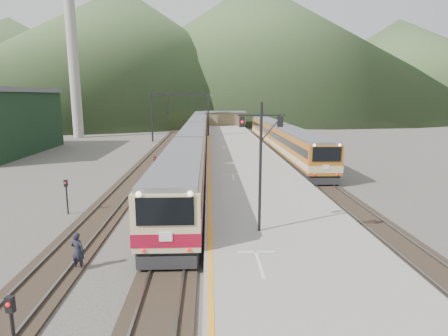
{
  "coord_description": "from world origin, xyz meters",
  "views": [
    {
      "loc": [
        1.82,
        -7.67,
        7.52
      ],
      "look_at": [
        3.01,
        20.9,
        2.0
      ],
      "focal_mm": 30.0,
      "sensor_mm": 36.0,
      "label": 1
    }
  ],
  "objects_px": {
    "second_train": "(281,138)",
    "signal_mast": "(261,154)",
    "worker": "(78,251)",
    "main_train": "(198,128)"
  },
  "relations": [
    {
      "from": "second_train",
      "to": "signal_mast",
      "type": "relative_size",
      "value": 6.33
    },
    {
      "from": "second_train",
      "to": "worker",
      "type": "bearing_deg",
      "value": -114.37
    },
    {
      "from": "signal_mast",
      "to": "worker",
      "type": "bearing_deg",
      "value": -167.37
    },
    {
      "from": "signal_mast",
      "to": "worker",
      "type": "xyz_separation_m",
      "value": [
        -8.21,
        -1.84,
        -3.98
      ]
    },
    {
      "from": "signal_mast",
      "to": "main_train",
      "type": "bearing_deg",
      "value": 95.12
    },
    {
      "from": "main_train",
      "to": "second_train",
      "type": "relative_size",
      "value": 2.55
    },
    {
      "from": "worker",
      "to": "second_train",
      "type": "bearing_deg",
      "value": -98.16
    },
    {
      "from": "main_train",
      "to": "signal_mast",
      "type": "distance_m",
      "value": 48.14
    },
    {
      "from": "main_train",
      "to": "signal_mast",
      "type": "relative_size",
      "value": 16.16
    },
    {
      "from": "second_train",
      "to": "main_train",
      "type": "bearing_deg",
      "value": 126.3
    }
  ]
}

